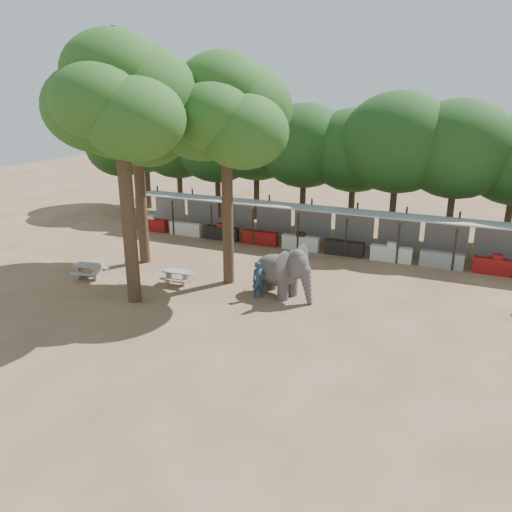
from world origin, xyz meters
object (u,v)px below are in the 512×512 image
at_px(yard_tree_left, 135,117).
at_px(handler, 258,280).
at_px(picnic_table_far, 177,275).
at_px(yard_tree_back, 225,113).
at_px(picnic_table_near, 89,269).
at_px(yard_tree_center, 119,99).
at_px(elephant, 284,271).

bearing_deg(yard_tree_left, handler, -16.52).
bearing_deg(picnic_table_far, handler, -4.79).
distance_m(yard_tree_back, picnic_table_far, 8.49).
xyz_separation_m(yard_tree_left, picnic_table_near, (-0.91, -3.71, -7.69)).
height_order(yard_tree_back, picnic_table_far, yard_tree_back).
xyz_separation_m(yard_tree_left, yard_tree_back, (6.00, -1.00, 0.34)).
height_order(yard_tree_center, handler, yard_tree_center).
bearing_deg(handler, picnic_table_far, 134.71).
relative_size(yard_tree_back, elephant, 3.30).
bearing_deg(picnic_table_far, picnic_table_near, -170.03).
xyz_separation_m(yard_tree_back, handler, (2.40, -1.49, -7.63)).
distance_m(yard_tree_center, yard_tree_back, 5.04).
bearing_deg(yard_tree_back, elephant, -12.96).
bearing_deg(elephant, picnic_table_far, -156.03).
bearing_deg(yard_tree_back, picnic_table_far, -145.82).
bearing_deg(yard_tree_center, yard_tree_back, 53.14).
relative_size(yard_tree_left, elephant, 3.20).
relative_size(yard_tree_left, yard_tree_back, 0.97).
distance_m(yard_tree_left, picnic_table_far, 8.98).
bearing_deg(picnic_table_far, yard_tree_back, 29.52).
bearing_deg(yard_tree_center, handler, 24.95).
height_order(yard_tree_center, yard_tree_back, yard_tree_center).
relative_size(yard_tree_left, picnic_table_near, 6.16).
relative_size(handler, picnic_table_far, 1.20).
relative_size(yard_tree_left, handler, 6.04).
height_order(elephant, picnic_table_near, elephant).
bearing_deg(elephant, yard_tree_left, -173.88).
xyz_separation_m(elephant, picnic_table_far, (-5.59, -0.70, -0.81)).
distance_m(handler, picnic_table_near, 9.39).
distance_m(yard_tree_left, picnic_table_near, 8.59).
bearing_deg(elephant, picnic_table_near, -152.54).
relative_size(yard_tree_left, picnic_table_far, 7.22).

